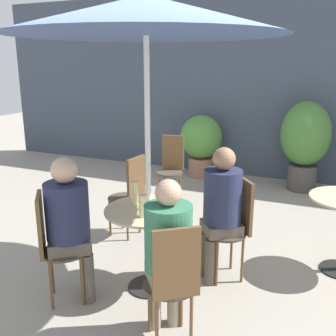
{
  "coord_description": "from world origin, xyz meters",
  "views": [
    {
      "loc": [
        1.24,
        -2.74,
        1.9
      ],
      "look_at": [
        -0.11,
        0.38,
        0.97
      ],
      "focal_mm": 42.0,
      "sensor_mm": 36.0,
      "label": 1
    }
  ],
  "objects_px": {
    "seated_person_1": "(168,246)",
    "umbrella": "(146,16)",
    "bistro_chair_1": "(173,278)",
    "bistro_chair_2": "(235,221)",
    "seated_person_2": "(221,203)",
    "seated_person_0": "(69,218)",
    "bistro_chair_4": "(171,163)",
    "beer_glass_0": "(135,193)",
    "bistro_chair_3": "(131,190)",
    "beer_glass_1": "(143,206)",
    "potted_plant_1": "(305,139)",
    "potted_plant_0": "(201,141)",
    "bistro_chair_0": "(52,240)",
    "beer_glass_2": "(169,197)",
    "cafe_table_near": "(149,228)"
  },
  "relations": [
    {
      "from": "beer_glass_2",
      "to": "seated_person_0",
      "type": "bearing_deg",
      "value": -143.43
    },
    {
      "from": "seated_person_2",
      "to": "cafe_table_near",
      "type": "bearing_deg",
      "value": -90.0
    },
    {
      "from": "bistro_chair_0",
      "to": "bistro_chair_3",
      "type": "distance_m",
      "value": 1.34
    },
    {
      "from": "bistro_chair_4",
      "to": "bistro_chair_2",
      "type": "bearing_deg",
      "value": -57.58
    },
    {
      "from": "beer_glass_1",
      "to": "potted_plant_1",
      "type": "relative_size",
      "value": 0.13
    },
    {
      "from": "bistro_chair_0",
      "to": "bistro_chair_1",
      "type": "bearing_deg",
      "value": -135.0
    },
    {
      "from": "bistro_chair_4",
      "to": "seated_person_1",
      "type": "distance_m",
      "value": 2.84
    },
    {
      "from": "bistro_chair_3",
      "to": "beer_glass_2",
      "type": "distance_m",
      "value": 1.14
    },
    {
      "from": "bistro_chair_1",
      "to": "bistro_chair_3",
      "type": "height_order",
      "value": "same"
    },
    {
      "from": "bistro_chair_0",
      "to": "beer_glass_2",
      "type": "height_order",
      "value": "bistro_chair_0"
    },
    {
      "from": "seated_person_1",
      "to": "beer_glass_2",
      "type": "bearing_deg",
      "value": -105.31
    },
    {
      "from": "cafe_table_near",
      "to": "seated_person_1",
      "type": "bearing_deg",
      "value": -52.13
    },
    {
      "from": "beer_glass_0",
      "to": "beer_glass_1",
      "type": "height_order",
      "value": "beer_glass_0"
    },
    {
      "from": "bistro_chair_1",
      "to": "bistro_chair_4",
      "type": "relative_size",
      "value": 1.0
    },
    {
      "from": "cafe_table_near",
      "to": "seated_person_0",
      "type": "bearing_deg",
      "value": -142.13
    },
    {
      "from": "seated_person_0",
      "to": "bistro_chair_4",
      "type": "bearing_deg",
      "value": -33.46
    },
    {
      "from": "bistro_chair_4",
      "to": "seated_person_2",
      "type": "relative_size",
      "value": 0.76
    },
    {
      "from": "potted_plant_0",
      "to": "beer_glass_1",
      "type": "bearing_deg",
      "value": -78.24
    },
    {
      "from": "bistro_chair_2",
      "to": "beer_glass_1",
      "type": "height_order",
      "value": "bistro_chair_2"
    },
    {
      "from": "bistro_chair_4",
      "to": "beer_glass_0",
      "type": "height_order",
      "value": "beer_glass_0"
    },
    {
      "from": "bistro_chair_2",
      "to": "potted_plant_0",
      "type": "relative_size",
      "value": 0.88
    },
    {
      "from": "bistro_chair_2",
      "to": "umbrella",
      "type": "distance_m",
      "value": 1.85
    },
    {
      "from": "seated_person_1",
      "to": "beer_glass_0",
      "type": "relative_size",
      "value": 5.89
    },
    {
      "from": "bistro_chair_3",
      "to": "umbrella",
      "type": "height_order",
      "value": "umbrella"
    },
    {
      "from": "seated_person_1",
      "to": "potted_plant_1",
      "type": "relative_size",
      "value": 0.87
    },
    {
      "from": "bistro_chair_2",
      "to": "bistro_chair_4",
      "type": "bearing_deg",
      "value": -179.25
    },
    {
      "from": "bistro_chair_1",
      "to": "potted_plant_0",
      "type": "distance_m",
      "value": 4.24
    },
    {
      "from": "bistro_chair_2",
      "to": "potted_plant_1",
      "type": "relative_size",
      "value": 0.68
    },
    {
      "from": "bistro_chair_2",
      "to": "seated_person_1",
      "type": "distance_m",
      "value": 1.02
    },
    {
      "from": "bistro_chair_0",
      "to": "umbrella",
      "type": "distance_m",
      "value": 1.85
    },
    {
      "from": "bistro_chair_1",
      "to": "potted_plant_0",
      "type": "bearing_deg",
      "value": -111.45
    },
    {
      "from": "seated_person_0",
      "to": "umbrella",
      "type": "xyz_separation_m",
      "value": [
        0.5,
        0.39,
        1.5
      ]
    },
    {
      "from": "bistro_chair_4",
      "to": "potted_plant_1",
      "type": "bearing_deg",
      "value": 30.84
    },
    {
      "from": "bistro_chair_2",
      "to": "seated_person_0",
      "type": "xyz_separation_m",
      "value": [
        -1.12,
        -0.87,
        0.17
      ]
    },
    {
      "from": "bistro_chair_0",
      "to": "beer_glass_0",
      "type": "bearing_deg",
      "value": -78.17
    },
    {
      "from": "seated_person_2",
      "to": "beer_glass_0",
      "type": "bearing_deg",
      "value": -101.27
    },
    {
      "from": "bistro_chair_1",
      "to": "bistro_chair_3",
      "type": "distance_m",
      "value": 1.85
    },
    {
      "from": "seated_person_1",
      "to": "umbrella",
      "type": "relative_size",
      "value": 0.5
    },
    {
      "from": "bistro_chair_1",
      "to": "bistro_chair_2",
      "type": "relative_size",
      "value": 1.0
    },
    {
      "from": "seated_person_2",
      "to": "umbrella",
      "type": "bearing_deg",
      "value": -90.0
    },
    {
      "from": "bistro_chair_0",
      "to": "umbrella",
      "type": "height_order",
      "value": "umbrella"
    },
    {
      "from": "cafe_table_near",
      "to": "potted_plant_0",
      "type": "bearing_deg",
      "value": 101.78
    },
    {
      "from": "bistro_chair_1",
      "to": "bistro_chair_4",
      "type": "distance_m",
      "value": 2.97
    },
    {
      "from": "seated_person_1",
      "to": "beer_glass_1",
      "type": "height_order",
      "value": "seated_person_1"
    },
    {
      "from": "bistro_chair_0",
      "to": "beer_glass_1",
      "type": "height_order",
      "value": "bistro_chair_0"
    },
    {
      "from": "beer_glass_1",
      "to": "bistro_chair_4",
      "type": "bearing_deg",
      "value": 107.67
    },
    {
      "from": "bistro_chair_0",
      "to": "potted_plant_1",
      "type": "height_order",
      "value": "potted_plant_1"
    },
    {
      "from": "bistro_chair_1",
      "to": "potted_plant_0",
      "type": "xyz_separation_m",
      "value": [
        -1.2,
        4.06,
        0.07
      ]
    },
    {
      "from": "seated_person_2",
      "to": "beer_glass_2",
      "type": "xyz_separation_m",
      "value": [
        -0.36,
        -0.3,
        0.1
      ]
    },
    {
      "from": "bistro_chair_0",
      "to": "bistro_chair_2",
      "type": "relative_size",
      "value": 1.0
    }
  ]
}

